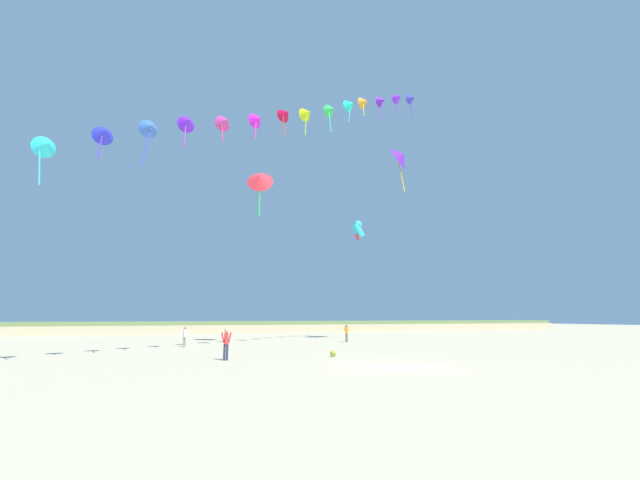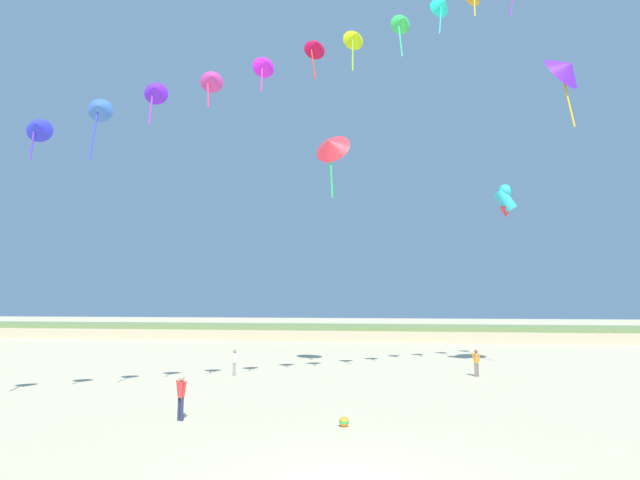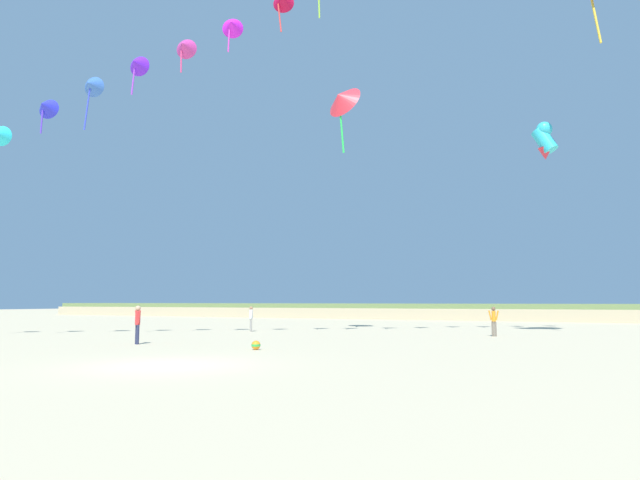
# 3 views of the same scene
# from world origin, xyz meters

# --- Properties ---
(ground_plane) EXTENTS (240.00, 240.00, 0.00)m
(ground_plane) POSITION_xyz_m (0.00, 0.00, 0.00)
(ground_plane) COLOR beige
(dune_ridge) EXTENTS (120.00, 8.58, 1.67)m
(dune_ridge) POSITION_xyz_m (0.00, 47.98, 0.83)
(dune_ridge) COLOR #BFAE8B
(dune_ridge) RESTS_ON ground
(person_near_left) EXTENTS (0.57, 0.35, 1.72)m
(person_near_left) POSITION_xyz_m (-7.09, 5.94, 0.99)
(person_near_left) COLOR #282D4C
(person_near_left) RESTS_ON ground
(person_near_right) EXTENTS (0.57, 0.22, 1.61)m
(person_near_right) POSITION_xyz_m (6.08, 19.17, 0.93)
(person_near_right) COLOR #726656
(person_near_right) RESTS_ON ground
(person_mid_center) EXTENTS (0.44, 0.46, 1.60)m
(person_mid_center) POSITION_xyz_m (-8.61, 17.25, 0.92)
(person_mid_center) COLOR gray
(person_mid_center) RESTS_ON ground
(kite_banner_string) EXTENTS (36.29, 15.52, 25.81)m
(kite_banner_string) POSITION_xyz_m (-3.91, 10.17, 16.87)
(kite_banner_string) COLOR #12EC2A
(large_kite_low_lead) EXTENTS (1.60, 1.08, 2.29)m
(large_kite_low_lead) POSITION_xyz_m (8.83, 22.05, 11.47)
(large_kite_low_lead) COLOR #2DBCCE
(large_kite_mid_trail) EXTENTS (2.78, 2.39, 4.71)m
(large_kite_mid_trail) POSITION_xyz_m (-2.72, 18.38, 14.69)
(large_kite_mid_trail) COLOR #F0303C
(beach_ball) EXTENTS (0.36, 0.36, 0.36)m
(beach_ball) POSITION_xyz_m (-0.74, 5.93, 0.18)
(beach_ball) COLOR orange
(beach_ball) RESTS_ON ground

